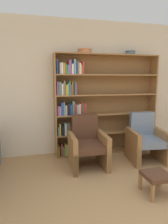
{
  "coord_description": "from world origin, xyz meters",
  "views": [
    {
      "loc": [
        -1.28,
        -1.43,
        1.57
      ],
      "look_at": [
        -0.38,
        2.17,
        0.95
      ],
      "focal_mm": 32.0,
      "sensor_mm": 36.0,
      "label": 1
    }
  ],
  "objects_px": {
    "armchair_leather": "(87,145)",
    "footstool": "(157,177)",
    "bookshelf": "(96,106)",
    "bowl_brass": "(85,51)",
    "bowl_terracotta": "(130,52)"
  },
  "relations": [
    {
      "from": "footstool",
      "to": "armchair_leather",
      "type": "bearing_deg",
      "value": 121.93
    },
    {
      "from": "armchair_leather",
      "to": "footstool",
      "type": "relative_size",
      "value": 2.59
    },
    {
      "from": "bookshelf",
      "to": "bowl_terracotta",
      "type": "relative_size",
      "value": 10.19
    },
    {
      "from": "bowl_brass",
      "to": "bowl_terracotta",
      "type": "height_order",
      "value": "bowl_brass"
    },
    {
      "from": "bookshelf",
      "to": "footstool",
      "type": "relative_size",
      "value": 6.22
    },
    {
      "from": "bowl_brass",
      "to": "footstool",
      "type": "height_order",
      "value": "bowl_brass"
    },
    {
      "from": "bowl_terracotta",
      "to": "bowl_brass",
      "type": "bearing_deg",
      "value": 180.0
    },
    {
      "from": "bowl_terracotta",
      "to": "bookshelf",
      "type": "bearing_deg",
      "value": 178.73
    },
    {
      "from": "bookshelf",
      "to": "armchair_leather",
      "type": "relative_size",
      "value": 2.4
    },
    {
      "from": "armchair_leather",
      "to": "footstool",
      "type": "distance_m",
      "value": 1.31
    },
    {
      "from": "footstool",
      "to": "bookshelf",
      "type": "bearing_deg",
      "value": 100.74
    },
    {
      "from": "bowl_terracotta",
      "to": "footstool",
      "type": "bearing_deg",
      "value": -103.18
    },
    {
      "from": "bookshelf",
      "to": "bowl_terracotta",
      "type": "height_order",
      "value": "bowl_terracotta"
    },
    {
      "from": "bowl_terracotta",
      "to": "footstool",
      "type": "relative_size",
      "value": 0.61
    },
    {
      "from": "bowl_brass",
      "to": "armchair_leather",
      "type": "distance_m",
      "value": 1.82
    },
    {
      "from": "bowl_brass",
      "to": "footstool",
      "type": "relative_size",
      "value": 0.79
    },
    {
      "from": "bookshelf",
      "to": "armchair_leather",
      "type": "distance_m",
      "value": 0.95
    },
    {
      "from": "armchair_leather",
      "to": "footstool",
      "type": "xyz_separation_m",
      "value": [
        0.69,
        -1.1,
        -0.15
      ]
    },
    {
      "from": "bookshelf",
      "to": "bowl_brass",
      "type": "relative_size",
      "value": 7.92
    },
    {
      "from": "bookshelf",
      "to": "footstool",
      "type": "distance_m",
      "value": 1.92
    },
    {
      "from": "bowl_brass",
      "to": "bookshelf",
      "type": "bearing_deg",
      "value": 3.65
    },
    {
      "from": "bowl_terracotta",
      "to": "armchair_leather",
      "type": "relative_size",
      "value": 0.24
    }
  ]
}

